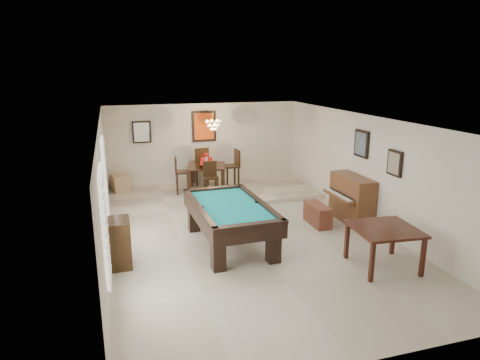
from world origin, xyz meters
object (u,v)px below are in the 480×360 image
dining_chair_north (201,166)px  chandelier (213,121)px  piano_bench (318,215)px  flower_vase (206,157)px  corner_bench (120,183)px  dining_chair_east (231,169)px  dining_table (207,176)px  pool_table (230,225)px  apothecary_chest (120,243)px  dining_chair_west (182,175)px  upright_piano (347,199)px  square_table (383,247)px  dining_chair_south (211,180)px

dining_chair_north → chandelier: 1.82m
piano_bench → chandelier: 4.01m
flower_vase → corner_bench: (-2.46, 0.71, -0.78)m
dining_chair_east → flower_vase: bearing=-90.5°
dining_table → dining_chair_east: (0.76, 0.03, 0.15)m
piano_bench → chandelier: (-1.83, 2.99, 1.95)m
pool_table → apothecary_chest: 2.29m
flower_vase → dining_chair_west: 0.87m
dining_chair_north → chandelier: size_ratio=1.96×
upright_piano → dining_table: (-2.77, 3.24, 0.00)m
piano_bench → corner_bench: 5.95m
dining_chair_north → chandelier: (0.19, -1.03, 1.49)m
square_table → apothecary_chest: (-4.74, 1.50, 0.07)m
piano_bench → chandelier: bearing=121.5°
flower_vase → piano_bench: bearing=-58.2°
flower_vase → dining_chair_east: 0.87m
pool_table → dining_chair_south: dining_chair_south is taller
dining_table → apothecary_chest: bearing=-122.1°
flower_vase → corner_bench: 2.68m
apothecary_chest → dining_chair_south: (2.56, 3.36, 0.17)m
flower_vase → dining_chair_south: 0.93m
square_table → dining_chair_east: 5.84m
apothecary_chest → dining_chair_south: size_ratio=0.90×
dining_table → flower_vase: 0.57m
piano_bench → dining_chair_west: (-2.73, 3.19, 0.41)m
dining_chair_north → dining_chair_east: (0.78, -0.76, 0.00)m
pool_table → dining_table: size_ratio=2.45×
dining_table → dining_chair_west: dining_chair_west is taller
square_table → flower_vase: size_ratio=4.51×
piano_bench → dining_chair_north: size_ratio=0.76×
flower_vase → dining_chair_west: size_ratio=0.23×
square_table → dining_chair_south: (-2.19, 4.86, 0.24)m
dining_chair_west → piano_bench: bearing=-133.3°
upright_piano → dining_chair_south: 3.74m
pool_table → dining_chair_north: size_ratio=2.26×
dining_chair_north → chandelier: bearing=96.7°
pool_table → piano_bench: size_ratio=2.96×
dining_chair_east → chandelier: chandelier is taller
piano_bench → flower_vase: (-2.00, 3.23, 0.89)m
upright_piano → dining_chair_west: bearing=137.5°
upright_piano → apothecary_chest: size_ratio=1.47×
dining_chair_west → dining_chair_east: dining_chair_east is taller
square_table → dining_chair_east: bearing=103.7°
dining_chair_west → dining_chair_south: bearing=-131.6°
dining_table → dining_chair_south: dining_chair_south is taller
flower_vase → square_table: bearing=-69.2°
chandelier → square_table: bearing=-70.0°
square_table → dining_chair_south: 5.33m
upright_piano → dining_chair_east: bearing=121.6°
dining_chair_south → square_table: bearing=-61.6°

